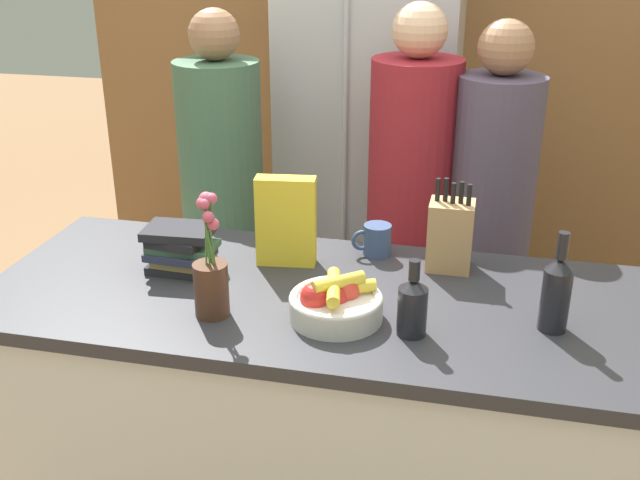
% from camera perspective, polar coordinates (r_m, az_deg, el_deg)
% --- Properties ---
extents(kitchen_island, '(1.84, 0.77, 0.94)m').
position_cam_1_polar(kitchen_island, '(2.34, -0.55, -14.30)').
color(kitchen_island, silver).
rests_on(kitchen_island, ground_plane).
extents(back_wall_wood, '(3.04, 0.12, 2.60)m').
position_cam_1_polar(back_wall_wood, '(3.64, 6.08, 13.73)').
color(back_wall_wood, olive).
rests_on(back_wall_wood, ground_plane).
extents(refrigerator, '(0.74, 0.62, 2.03)m').
position_cam_1_polar(refrigerator, '(3.36, 3.85, 8.06)').
color(refrigerator, '#B7B7BC').
rests_on(refrigerator, ground_plane).
extents(fruit_bowl, '(0.24, 0.24, 0.12)m').
position_cam_1_polar(fruit_bowl, '(1.94, 1.17, -4.70)').
color(fruit_bowl, silver).
rests_on(fruit_bowl, kitchen_island).
extents(knife_block, '(0.13, 0.11, 0.28)m').
position_cam_1_polar(knife_block, '(2.22, 9.90, 0.41)').
color(knife_block, tan).
rests_on(knife_block, kitchen_island).
extents(flower_vase, '(0.09, 0.09, 0.34)m').
position_cam_1_polar(flower_vase, '(1.95, -8.32, -2.87)').
color(flower_vase, '#4C2D1E').
rests_on(flower_vase, kitchen_island).
extents(cereal_box, '(0.18, 0.08, 0.27)m').
position_cam_1_polar(cereal_box, '(2.21, -2.61, 1.43)').
color(cereal_box, yellow).
rests_on(cereal_box, kitchen_island).
extents(coffee_mug, '(0.12, 0.09, 0.10)m').
position_cam_1_polar(coffee_mug, '(2.31, 4.31, 0.01)').
color(coffee_mug, '#334770').
rests_on(coffee_mug, kitchen_island).
extents(book_stack, '(0.21, 0.16, 0.14)m').
position_cam_1_polar(book_stack, '(2.22, -10.58, -0.67)').
color(book_stack, '#232328').
rests_on(book_stack, kitchen_island).
extents(bottle_oil, '(0.07, 0.07, 0.20)m').
position_cam_1_polar(bottle_oil, '(1.87, 7.06, -4.96)').
color(bottle_oil, black).
rests_on(bottle_oil, kitchen_island).
extents(bottle_vinegar, '(0.07, 0.07, 0.27)m').
position_cam_1_polar(bottle_vinegar, '(1.95, 17.56, -3.80)').
color(bottle_vinegar, black).
rests_on(bottle_vinegar, kitchen_island).
extents(person_at_sink, '(0.32, 0.32, 1.61)m').
position_cam_1_polar(person_at_sink, '(2.96, -7.42, 3.51)').
color(person_at_sink, '#383842').
rests_on(person_at_sink, ground_plane).
extents(person_in_blue, '(0.33, 0.33, 1.65)m').
position_cam_1_polar(person_in_blue, '(2.81, 6.95, 2.92)').
color(person_in_blue, '#383842').
rests_on(person_in_blue, ground_plane).
extents(person_in_red_tee, '(0.30, 0.30, 1.60)m').
position_cam_1_polar(person_in_red_tee, '(2.77, 12.81, 1.75)').
color(person_in_red_tee, '#383842').
rests_on(person_in_red_tee, ground_plane).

